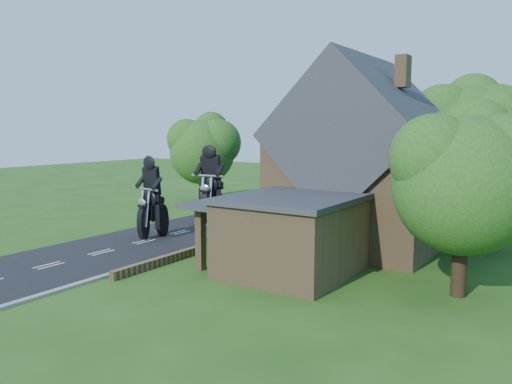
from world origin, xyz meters
The scene contains 19 objects.
ground centered at (0.00, 0.00, 0.00)m, with size 120.00×120.00×0.00m, color #234A14.
road centered at (0.00, 0.00, 0.01)m, with size 7.00×80.00×0.02m, color black.
kerb centered at (3.65, 0.00, 0.06)m, with size 0.30×80.00×0.12m, color gray.
garden_wall centered at (4.30, 5.00, 0.20)m, with size 0.30×22.00×0.40m, color olive.
house centered at (10.49, 6.00, 4.34)m, with size 9.54×8.64×10.24m.
annex centered at (9.87, -0.80, 1.77)m, with size 7.05×5.94×3.44m.
tree_annex_side centered at (17.13, 0.10, 4.69)m, with size 5.64×5.20×7.48m.
tree_house_right centered at (16.65, 8.62, 5.19)m, with size 6.51×6.00×8.40m.
tree_behind_house centered at (14.18, 16.14, 6.23)m, with size 7.81×7.20×10.08m.
tree_behind_left centered at (8.16, 17.13, 5.73)m, with size 6.94×6.40×9.16m.
tree_far_road centered at (-6.86, 14.11, 4.84)m, with size 6.08×5.60×7.84m.
shrub_a centered at (5.30, -1.00, 0.55)m, with size 0.90×0.90×1.10m, color #113715.
shrub_b centered at (5.30, 1.50, 0.55)m, with size 0.90×0.90×1.10m, color #113715.
shrub_c centered at (5.30, 4.00, 0.55)m, with size 0.90×0.90×1.10m, color #113715.
shrub_d centered at (5.30, 9.00, 0.55)m, with size 0.90×0.90×1.10m, color #113715.
shrub_e centered at (5.30, 11.50, 0.55)m, with size 0.90×0.90×1.10m, color #113715.
shrub_f centered at (5.30, 14.00, 0.55)m, with size 0.90×0.90×1.10m, color #113715.
motorcycle_lead centered at (-0.27, 0.98, 0.72)m, with size 0.39×1.54×1.44m, color black, non-canonical shape.
motorcycle_follow centered at (-0.90, 7.20, 0.78)m, with size 0.43×1.68×1.57m, color black, non-canonical shape.
Camera 1 is at (20.47, -19.52, 6.29)m, focal length 35.00 mm.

